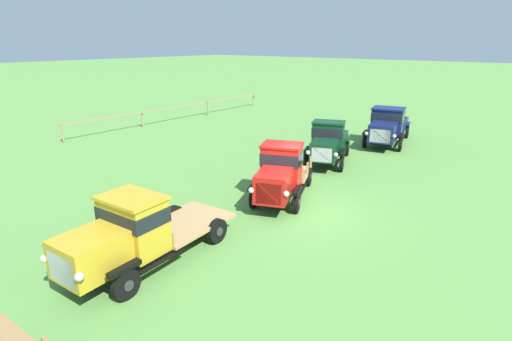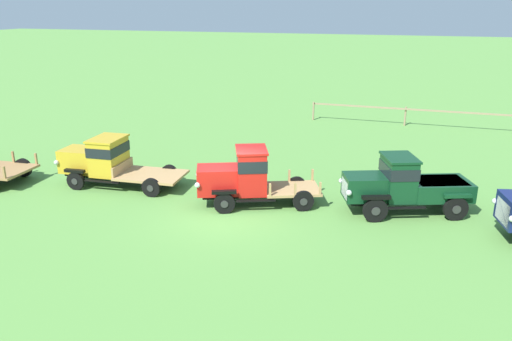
% 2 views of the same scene
% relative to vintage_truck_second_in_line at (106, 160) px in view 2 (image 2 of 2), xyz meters
% --- Properties ---
extents(ground_plane, '(240.00, 240.00, 0.00)m').
position_rel_vintage_truck_second_in_line_xyz_m(ground_plane, '(6.01, -1.39, -1.06)').
color(ground_plane, '#5B9342').
extents(paddock_fence, '(18.60, 0.46, 1.20)m').
position_rel_vintage_truck_second_in_line_xyz_m(paddock_fence, '(14.79, 15.23, -0.13)').
color(paddock_fence, '#997F60').
rests_on(paddock_fence, ground).
extents(vintage_truck_second_in_line, '(5.50, 2.34, 2.06)m').
position_rel_vintage_truck_second_in_line_xyz_m(vintage_truck_second_in_line, '(0.00, 0.00, 0.00)').
color(vintage_truck_second_in_line, black).
rests_on(vintage_truck_second_in_line, ground).
extents(vintage_truck_midrow_center, '(4.89, 3.20, 2.22)m').
position_rel_vintage_truck_second_in_line_xyz_m(vintage_truck_midrow_center, '(6.33, -0.29, 0.08)').
color(vintage_truck_midrow_center, black).
rests_on(vintage_truck_midrow_center, ground).
extents(vintage_truck_far_side, '(4.84, 3.14, 2.15)m').
position_rel_vintage_truck_second_in_line_xyz_m(vintage_truck_far_side, '(12.07, 0.86, 0.02)').
color(vintage_truck_far_side, black).
rests_on(vintage_truck_far_side, ground).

